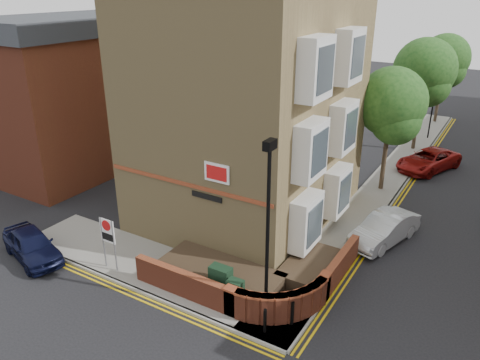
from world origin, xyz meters
The scene contains 23 objects.
ground centered at (0.00, 0.00, 0.00)m, with size 120.00×120.00×0.00m, color black.
pavement_corner centered at (-3.50, 1.50, 0.06)m, with size 13.00×3.00×0.12m, color gray.
pavement_main centered at (2.00, 16.00, 0.06)m, with size 2.00×32.00×0.12m, color gray.
kerb_side centered at (-3.50, 0.00, 0.06)m, with size 13.00×0.15×0.12m, color gray.
kerb_main_near centered at (3.00, 16.00, 0.06)m, with size 0.15×32.00×0.12m, color gray.
yellow_lines_side centered at (-3.50, -0.25, 0.01)m, with size 13.00×0.28×0.01m, color gold.
yellow_lines_main centered at (3.25, 16.00, 0.01)m, with size 0.28×32.00×0.01m, color gold.
corner_building centered at (-2.84, 8.00, 6.23)m, with size 8.95×10.40×13.60m.
garden_wall centered at (0.00, 2.50, 0.00)m, with size 6.80×6.00×1.20m, color brown, non-canonical shape.
lamppost centered at (1.60, 1.20, 3.34)m, with size 0.25×0.50×6.30m.
utility_cabinet_large centered at (-0.30, 1.30, 0.72)m, with size 0.80×0.45×1.20m, color black.
utility_cabinet_small centered at (0.50, 1.00, 0.67)m, with size 0.55×0.40×1.10m, color black.
bollard_near centered at (2.00, 0.40, 0.57)m, with size 0.11×0.11×0.90m, color black.
bollard_far centered at (2.60, 1.20, 0.57)m, with size 0.11×0.11×0.90m, color black.
zone_sign centered at (-5.00, 0.50, 1.64)m, with size 0.72×0.07×2.20m.
side_building centered at (-15.00, 8.00, 4.55)m, with size 6.40×10.40×9.00m.
tree_near centered at (2.00, 14.05, 4.70)m, with size 3.64×3.65×6.70m.
tree_mid centered at (2.00, 22.05, 5.20)m, with size 4.03×4.03×7.42m.
tree_far centered at (2.00, 30.05, 4.91)m, with size 3.81×3.81×7.00m.
traffic_light_assembly centered at (2.40, 25.00, 2.78)m, with size 0.20×0.16×4.20m.
navy_hatchback centered at (-8.51, -0.50, 0.63)m, with size 1.48×3.67×1.25m, color black.
silver_car_near centered at (3.67, 8.39, 0.65)m, with size 1.37×3.94×1.30m, color #B1B6B9.
red_car_main centered at (3.60, 18.56, 0.63)m, with size 2.10×4.56×1.27m, color maroon.
Camera 1 is at (7.60, -10.43, 10.65)m, focal length 35.00 mm.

